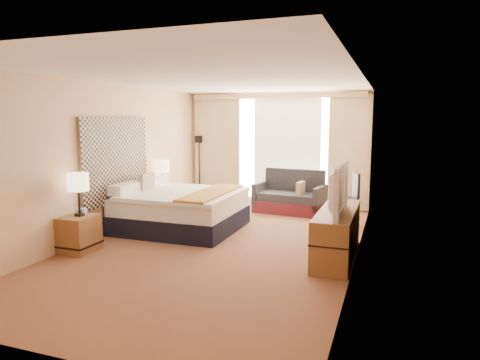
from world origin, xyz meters
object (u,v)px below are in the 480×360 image
(loveseat, at_px, (290,198))
(bed, at_px, (181,209))
(desk_chair, at_px, (349,201))
(lamp_right, at_px, (162,167))
(nightstand_left, at_px, (79,234))
(nightstand_right, at_px, (163,204))
(floor_lamp, at_px, (199,155))
(lamp_left, at_px, (78,183))
(media_dresser, at_px, (337,234))
(television, at_px, (332,189))

(loveseat, bearing_deg, bed, -119.42)
(desk_chair, relative_size, lamp_right, 1.58)
(loveseat, relative_size, lamp_right, 2.47)
(nightstand_left, distance_m, nightstand_right, 2.50)
(floor_lamp, relative_size, lamp_left, 2.46)
(bed, height_order, lamp_right, lamp_right)
(loveseat, relative_size, lamp_left, 2.38)
(floor_lamp, height_order, desk_chair, floor_lamp)
(nightstand_right, height_order, floor_lamp, floor_lamp)
(nightstand_left, xyz_separation_m, desk_chair, (3.67, 3.17, 0.16))
(media_dresser, height_order, bed, bed)
(bed, relative_size, floor_lamp, 1.27)
(floor_lamp, bearing_deg, loveseat, -11.87)
(loveseat, relative_size, television, 1.29)
(nightstand_left, xyz_separation_m, lamp_right, (0.02, 2.47, 0.76))
(nightstand_left, height_order, floor_lamp, floor_lamp)
(bed, bearing_deg, nightstand_left, -114.87)
(nightstand_left, distance_m, bed, 1.93)
(lamp_left, bearing_deg, nightstand_left, -146.04)
(lamp_left, bearing_deg, floor_lamp, 90.66)
(nightstand_left, bearing_deg, lamp_left, 33.96)
(desk_chair, height_order, lamp_right, lamp_right)
(bed, height_order, television, television)
(nightstand_left, distance_m, lamp_right, 2.59)
(media_dresser, xyz_separation_m, loveseat, (-1.33, 2.80, -0.05))
(desk_chair, distance_m, lamp_left, 4.86)
(nightstand_left, distance_m, television, 3.81)
(media_dresser, distance_m, desk_chair, 2.12)
(floor_lamp, height_order, lamp_right, floor_lamp)
(media_dresser, height_order, desk_chair, desk_chair)
(bed, bearing_deg, loveseat, 53.40)
(nightstand_left, bearing_deg, media_dresser, 15.84)
(lamp_left, distance_m, lamp_right, 2.46)
(lamp_right, bearing_deg, nightstand_left, -90.40)
(floor_lamp, xyz_separation_m, lamp_left, (0.05, -4.34, -0.08))
(lamp_right, bearing_deg, nightstand_right, 122.66)
(lamp_right, bearing_deg, floor_lamp, 91.44)
(nightstand_right, xyz_separation_m, television, (3.65, -1.74, 0.77))
(media_dresser, distance_m, lamp_right, 4.01)
(lamp_left, distance_m, television, 3.71)
(nightstand_left, xyz_separation_m, lamp_left, (0.02, 0.01, 0.78))
(nightstand_left, bearing_deg, floor_lamp, 90.40)
(floor_lamp, height_order, television, floor_lamp)
(desk_chair, relative_size, lamp_left, 1.52)
(nightstand_right, distance_m, desk_chair, 3.73)
(nightstand_right, distance_m, television, 4.11)
(loveseat, xyz_separation_m, lamp_left, (-2.35, -3.83, 0.75))
(desk_chair, bearing_deg, bed, -172.73)
(media_dresser, relative_size, bed, 0.88)
(nightstand_right, relative_size, floor_lamp, 0.34)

